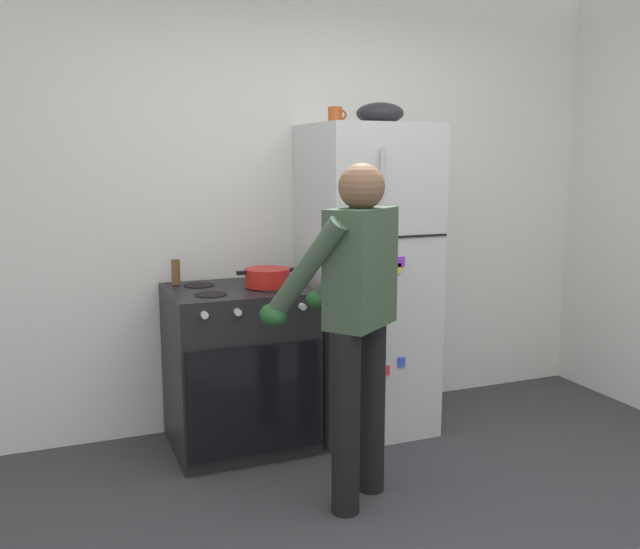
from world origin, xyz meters
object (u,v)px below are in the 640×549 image
Objects in this scene: refrigerator at (366,280)px; person_cook at (354,305)px; pepper_mill at (176,272)px; mixing_bowl at (380,113)px; stove_range at (239,368)px; red_pot at (268,277)px; coffee_mug at (335,115)px.

refrigerator is 1.13× the size of person_cook.
pepper_mill is 0.52× the size of mixing_bowl.
refrigerator is at bearing 0.73° from stove_range.
pepper_mill is (-1.09, 0.20, 0.08)m from refrigerator.
pepper_mill is at bearing 151.48° from red_pot.
mixing_bowl is at bearing 4.05° from red_pot.
red_pot is at bearing -175.46° from refrigerator.
pepper_mill is at bearing 170.27° from mixing_bowl.
refrigerator is 5.20× the size of red_pot.
person_cook is at bearing -68.29° from stove_range.
refrigerator is at bearing -10.45° from pepper_mill.
coffee_mug is 0.41× the size of mixing_bowl.
person_cook is at bearing -118.82° from refrigerator.
pepper_mill is at bearing 144.96° from stove_range.
red_pot is (-0.63, -0.05, 0.06)m from refrigerator.
stove_range is (-0.79, -0.01, -0.45)m from refrigerator.
refrigerator reaches higher than person_cook.
mixing_bowl reaches higher than coffee_mug.
mixing_bowl is (0.54, 0.83, 0.92)m from person_cook.
coffee_mug reaches higher than stove_range.
refrigerator is 0.97m from mixing_bowl.
person_cook is at bearing -77.92° from red_pot.
pepper_mill is (-0.63, 1.03, 0.04)m from person_cook.
red_pot is 0.52m from pepper_mill.
refrigerator reaches higher than stove_range.
person_cook is (-0.46, -0.83, 0.05)m from refrigerator.
coffee_mug reaches higher than pepper_mill.
mixing_bowl reaches higher than person_cook.
stove_range is 2.63× the size of red_pot.
person_cook is 1.21m from pepper_mill.
red_pot is 2.45× the size of pepper_mill.
stove_range is 0.65m from pepper_mill.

